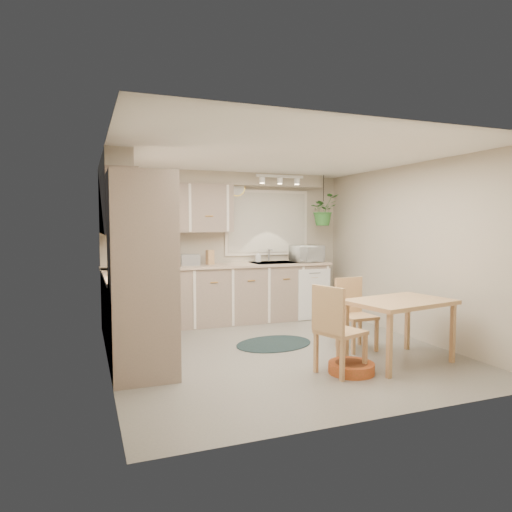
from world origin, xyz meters
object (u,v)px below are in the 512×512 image
Objects in this scene: dining_table at (399,331)px; braided_rug at (274,344)px; chair_left at (341,329)px; chair_back at (357,314)px; microwave at (307,252)px; pet_bed at (351,368)px.

dining_table is 1.64m from braided_rug.
dining_table is 0.84m from chair_left.
dining_table is 1.08× the size of braided_rug.
microwave is (0.31, 1.98, 0.66)m from chair_back.
chair_back is at bearing 103.91° from dining_table.
chair_back is at bearing 118.86° from chair_left.
chair_left is at bearing -81.64° from braided_rug.
chair_back is at bearing 53.42° from pet_bed.
pet_bed is (-0.56, -0.76, -0.39)m from chair_back.
pet_bed is (0.11, -0.04, -0.41)m from chair_left.
dining_table is at bearing -101.93° from microwave.
chair_left reaches higher than braided_rug.
chair_back is (0.67, 0.72, -0.02)m from chair_left.
chair_back is 1.15m from braided_rug.
chair_left is 1.94× the size of pet_bed.
microwave is (0.15, 2.60, 0.75)m from dining_table.
braided_rug is (-0.87, 0.61, -0.44)m from chair_back.
pet_bed is at bearing -169.22° from dining_table.
chair_left reaches higher than pet_bed.
chair_back is (-0.15, 0.62, 0.09)m from dining_table.
microwave is at bearing 142.06° from chair_left.
dining_table is at bearing -50.34° from braided_rug.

